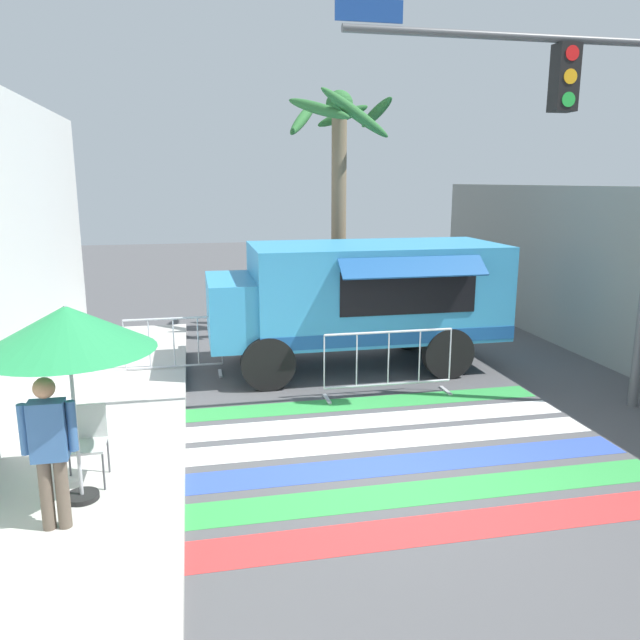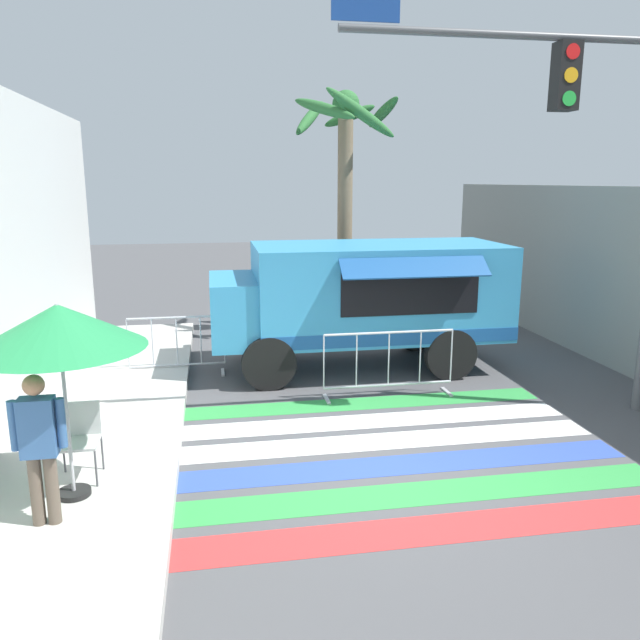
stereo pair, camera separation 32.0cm
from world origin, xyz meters
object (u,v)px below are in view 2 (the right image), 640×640
at_px(food_truck, 356,295).
at_px(barricade_side, 177,347).
at_px(patio_umbrella, 59,327).
at_px(vendor_person, 39,442).
at_px(folding_chair, 79,434).
at_px(barricade_front, 389,364).
at_px(traffic_signal_pole, 601,146).
at_px(palm_tree, 345,165).

xyz_separation_m(food_truck, barricade_side, (-3.39, 0.07, -0.89)).
height_order(patio_umbrella, vendor_person, patio_umbrella).
distance_m(food_truck, folding_chair, 6.07).
xyz_separation_m(vendor_person, barricade_front, (4.59, 3.54, -0.49)).
xyz_separation_m(folding_chair, vendor_person, (-0.14, -1.04, 0.36)).
bearing_deg(food_truck, traffic_signal_pole, -46.61).
relative_size(patio_umbrella, barricade_side, 1.22).
relative_size(traffic_signal_pole, palm_tree, 1.06).
bearing_deg(barricade_side, vendor_person, -101.10).
distance_m(food_truck, palm_tree, 3.61).
bearing_deg(patio_umbrella, barricade_side, 79.37).
relative_size(food_truck, traffic_signal_pole, 0.95).
distance_m(folding_chair, vendor_person, 1.11).
xyz_separation_m(patio_umbrella, vendor_person, (-0.15, -0.55, -1.02)).
bearing_deg(barricade_side, barricade_front, -26.81).
bearing_deg(barricade_front, vendor_person, -142.38).
bearing_deg(folding_chair, palm_tree, 76.98).
bearing_deg(palm_tree, traffic_signal_pole, -65.98).
distance_m(traffic_signal_pole, vendor_person, 8.18).
xyz_separation_m(patio_umbrella, barricade_front, (4.44, 2.99, -1.51)).
distance_m(patio_umbrella, barricade_side, 5.10).
distance_m(folding_chair, barricade_front, 5.10).
xyz_separation_m(traffic_signal_pole, palm_tree, (-2.51, 5.64, -0.15)).
bearing_deg(vendor_person, patio_umbrella, 90.40).
distance_m(barricade_front, barricade_side, 3.97).
xyz_separation_m(food_truck, traffic_signal_pole, (2.84, -3.01, 2.60)).
height_order(food_truck, barricade_front, food_truck).
relative_size(food_truck, barricade_side, 3.12).
height_order(vendor_person, palm_tree, palm_tree).
distance_m(traffic_signal_pole, palm_tree, 6.17).
xyz_separation_m(food_truck, vendor_person, (-4.43, -5.27, -0.39)).
xyz_separation_m(food_truck, patio_umbrella, (-4.28, -4.72, 0.64)).
bearing_deg(vendor_person, palm_tree, 74.39).
bearing_deg(vendor_person, barricade_front, 53.10).
bearing_deg(folding_chair, patio_umbrella, -68.70).
relative_size(traffic_signal_pole, patio_umbrella, 2.70).
height_order(traffic_signal_pole, folding_chair, traffic_signal_pole).
bearing_deg(traffic_signal_pole, food_truck, 133.39).
bearing_deg(food_truck, barricade_front, -84.70).
relative_size(food_truck, barricade_front, 2.48).
xyz_separation_m(patio_umbrella, palm_tree, (4.61, 7.35, 1.82)).
relative_size(food_truck, palm_tree, 1.00).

